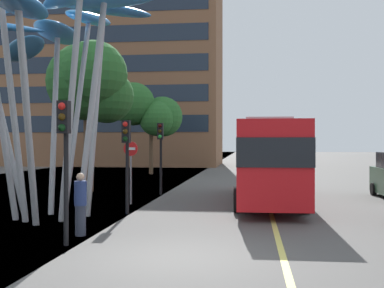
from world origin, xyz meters
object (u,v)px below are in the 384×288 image
object	(u,v)px
traffic_light_island_mid	(160,143)
traffic_light_kerb_near	(64,141)
red_bus	(267,157)
no_entry_sign	(131,162)
pedestrian	(80,204)
leaf_sculpture	(53,27)
traffic_light_kerb_far	(126,146)

from	to	relation	value
traffic_light_island_mid	traffic_light_kerb_near	bearing A→B (deg)	-90.87
red_bus	traffic_light_kerb_near	size ratio (longest dim) A/B	2.97
traffic_light_island_mid	no_entry_sign	bearing A→B (deg)	-98.91
traffic_light_kerb_near	pedestrian	distance (m)	2.20
leaf_sculpture	traffic_light_island_mid	world-z (taller)	leaf_sculpture
no_entry_sign	leaf_sculpture	bearing A→B (deg)	-114.55
red_bus	traffic_light_kerb_near	distance (m)	10.56
traffic_light_kerb_near	pedestrian	world-z (taller)	traffic_light_kerb_near
red_bus	pedestrian	world-z (taller)	red_bus
traffic_light_island_mid	traffic_light_kerb_far	bearing A→B (deg)	-90.22
red_bus	leaf_sculpture	distance (m)	9.95
traffic_light_island_mid	pedestrian	distance (m)	10.36
red_bus	traffic_light_island_mid	bearing A→B (deg)	154.48
no_entry_sign	traffic_light_kerb_near	bearing A→B (deg)	-87.24
traffic_light_island_mid	pedestrian	xyz separation A→B (m)	(-0.27, -10.22, -1.68)
leaf_sculpture	traffic_light_kerb_near	xyz separation A→B (m)	(2.11, -4.21, -3.88)
leaf_sculpture	traffic_light_island_mid	size ratio (longest dim) A/B	2.87
pedestrian	no_entry_sign	distance (m)	6.70
traffic_light_kerb_far	traffic_light_island_mid	size ratio (longest dim) A/B	0.95
traffic_light_kerb_near	traffic_light_kerb_far	world-z (taller)	traffic_light_kerb_near
no_entry_sign	traffic_light_island_mid	bearing A→B (deg)	81.09
traffic_light_kerb_far	pedestrian	size ratio (longest dim) A/B	1.94
traffic_light_island_mid	pedestrian	world-z (taller)	traffic_light_island_mid
red_bus	traffic_light_kerb_far	distance (m)	6.40
traffic_light_island_mid	pedestrian	bearing A→B (deg)	-91.50
red_bus	traffic_light_kerb_far	size ratio (longest dim) A/B	3.18
traffic_light_kerb_near	no_entry_sign	world-z (taller)	traffic_light_kerb_near
traffic_light_kerb_near	traffic_light_island_mid	distance (m)	11.57
red_bus	pedestrian	xyz separation A→B (m)	(-5.33, -7.80, -1.08)
traffic_light_kerb_far	leaf_sculpture	bearing A→B (deg)	-154.20
traffic_light_kerb_far	no_entry_sign	distance (m)	2.83
traffic_light_kerb_far	red_bus	bearing A→B (deg)	37.10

